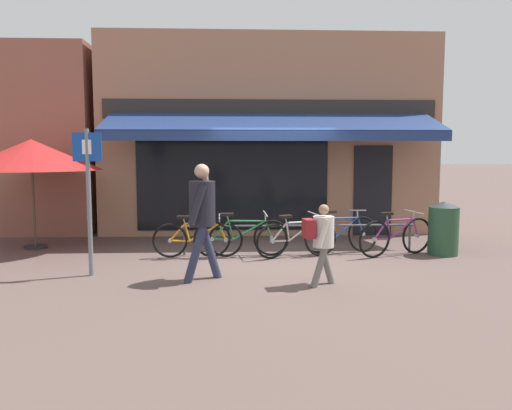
# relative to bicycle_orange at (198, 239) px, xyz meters

# --- Properties ---
(ground_plane) EXTENTS (160.00, 160.00, 0.00)m
(ground_plane) POSITION_rel_bicycle_orange_xyz_m (1.48, -0.20, -0.35)
(ground_plane) COLOR brown
(shop_front) EXTENTS (8.00, 4.47, 4.69)m
(shop_front) POSITION_rel_bicycle_orange_xyz_m (1.52, 3.88, 1.99)
(shop_front) COLOR #9E7056
(shop_front) RESTS_ON ground_plane
(bike_rack_rail) EXTENTS (4.43, 0.04, 0.57)m
(bike_rack_rail) POSITION_rel_bicycle_orange_xyz_m (1.90, 0.24, 0.13)
(bike_rack_rail) COLOR #47494F
(bike_rack_rail) RESTS_ON ground_plane
(bicycle_orange) EXTENTS (1.67, 0.52, 0.79)m
(bicycle_orange) POSITION_rel_bicycle_orange_xyz_m (0.00, 0.00, 0.00)
(bicycle_orange) COLOR black
(bicycle_orange) RESTS_ON ground_plane
(bicycle_green) EXTENTS (1.81, 0.52, 0.84)m
(bicycle_green) POSITION_rel_bicycle_orange_xyz_m (0.82, 0.03, 0.02)
(bicycle_green) COLOR black
(bicycle_green) RESTS_ON ground_plane
(bicycle_silver) EXTENTS (1.58, 0.84, 0.82)m
(bicycle_silver) POSITION_rel_bicycle_orange_xyz_m (1.83, 0.00, 0.01)
(bicycle_silver) COLOR black
(bicycle_silver) RESTS_ON ground_plane
(bicycle_blue) EXTENTS (1.60, 0.82, 0.86)m
(bicycle_blue) POSITION_rel_bicycle_orange_xyz_m (2.74, 0.23, 0.02)
(bicycle_blue) COLOR black
(bicycle_blue) RESTS_ON ground_plane
(bicycle_purple) EXTENTS (1.61, 0.73, 0.84)m
(bicycle_purple) POSITION_rel_bicycle_orange_xyz_m (3.71, -0.02, 0.03)
(bicycle_purple) COLOR black
(bicycle_purple) RESTS_ON ground_plane
(pedestrian_adult) EXTENTS (0.59, 0.71, 1.78)m
(pedestrian_adult) POSITION_rel_bicycle_orange_xyz_m (0.20, -1.67, 0.73)
(pedestrian_adult) COLOR #282D47
(pedestrian_adult) RESTS_ON ground_plane
(pedestrian_child) EXTENTS (0.51, 0.54, 1.20)m
(pedestrian_child) POSITION_rel_bicycle_orange_xyz_m (1.94, -2.05, 0.38)
(pedestrian_child) COLOR slate
(pedestrian_child) RESTS_ON ground_plane
(litter_bin) EXTENTS (0.57, 0.57, 1.02)m
(litter_bin) POSITION_rel_bicycle_orange_xyz_m (4.64, 0.05, 0.16)
(litter_bin) COLOR #23472D
(litter_bin) RESTS_ON ground_plane
(parking_sign) EXTENTS (0.44, 0.07, 2.30)m
(parking_sign) POSITION_rel_bicycle_orange_xyz_m (-1.58, -1.31, 1.06)
(parking_sign) COLOR slate
(parking_sign) RESTS_ON ground_plane
(cafe_parasol) EXTENTS (2.73, 2.73, 2.20)m
(cafe_parasol) POSITION_rel_bicycle_orange_xyz_m (-3.36, 1.05, 1.54)
(cafe_parasol) COLOR #4C3D2D
(cafe_parasol) RESTS_ON ground_plane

